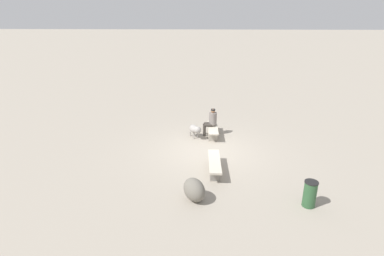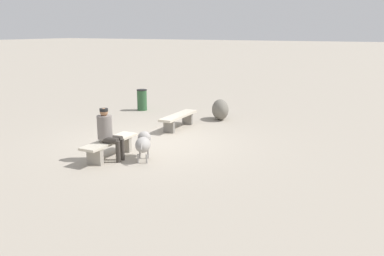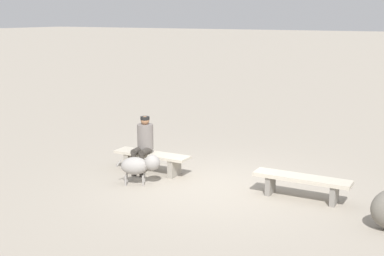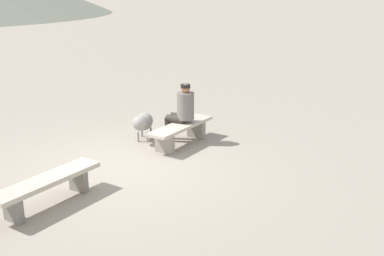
% 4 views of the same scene
% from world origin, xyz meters
% --- Properties ---
extents(ground, '(210.00, 210.00, 0.06)m').
position_xyz_m(ground, '(0.00, 0.00, -0.03)').
color(ground, '#9E9384').
extents(bench_left, '(1.85, 0.46, 0.45)m').
position_xyz_m(bench_left, '(-1.76, -0.20, 0.34)').
color(bench_left, gray).
rests_on(bench_left, ground).
extents(bench_right, '(1.77, 0.49, 0.44)m').
position_xyz_m(bench_right, '(1.65, -0.20, 0.31)').
color(bench_right, gray).
rests_on(bench_right, ground).
extents(seated_person, '(0.40, 0.63, 1.26)m').
position_xyz_m(seated_person, '(1.80, -0.12, 0.72)').
color(seated_person, slate).
rests_on(seated_person, ground).
extents(dog, '(0.82, 0.63, 0.63)m').
position_xyz_m(dog, '(1.39, 0.61, 0.42)').
color(dog, gray).
rests_on(dog, ground).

